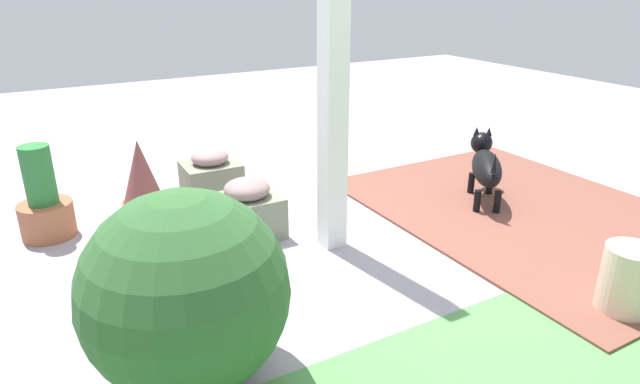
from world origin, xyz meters
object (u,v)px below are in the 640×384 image
at_px(stone_planter_near, 248,210).
at_px(terracotta_pot_spiky, 143,190).
at_px(round_shrub, 186,292).
at_px(terracotta_pot_tall, 45,205).
at_px(dog, 486,165).
at_px(stone_planter_nearest, 212,180).
at_px(porch_pillar, 333,60).
at_px(ceramic_urn, 628,281).

xyz_separation_m(stone_planter_near, terracotta_pot_spiky, (0.54, -0.36, 0.11)).
bearing_deg(round_shrub, terracotta_pot_tall, -77.38).
distance_m(stone_planter_near, round_shrub, 1.32).
bearing_deg(dog, terracotta_pot_spiky, -17.12).
relative_size(stone_planter_nearest, terracotta_pot_tall, 0.71).
bearing_deg(porch_pillar, dog, -178.16).
height_order(stone_planter_nearest, ceramic_urn, stone_planter_nearest).
height_order(stone_planter_near, terracotta_pot_spiky, terracotta_pot_spiky).
height_order(round_shrub, terracotta_pot_spiky, round_shrub).
bearing_deg(porch_pillar, stone_planter_nearest, -65.76).
xyz_separation_m(stone_planter_nearest, terracotta_pot_tall, (1.05, -0.03, 0.02)).
height_order(stone_planter_near, terracotta_pot_tall, terracotta_pot_tall).
distance_m(terracotta_pot_spiky, dog, 2.29).
bearing_deg(stone_planter_near, round_shrub, 57.55).
relative_size(terracotta_pot_tall, ceramic_urn, 1.72).
height_order(round_shrub, dog, round_shrub).
bearing_deg(dog, terracotta_pot_tall, -18.58).
bearing_deg(terracotta_pot_spiky, terracotta_pot_tall, -24.24).
bearing_deg(stone_planter_near, porch_pillar, 137.60).
xyz_separation_m(stone_planter_near, ceramic_urn, (-1.24, 1.66, -0.00)).
bearing_deg(stone_planter_nearest, dog, 152.24).
relative_size(terracotta_pot_spiky, ceramic_urn, 1.77).
relative_size(stone_planter_near, round_shrub, 0.50).
bearing_deg(dog, stone_planter_near, -10.70).
xyz_separation_m(porch_pillar, ceramic_urn, (-0.85, 1.30, -0.92)).
height_order(terracotta_pot_spiky, ceramic_urn, terracotta_pot_spiky).
bearing_deg(stone_planter_nearest, porch_pillar, 114.24).
relative_size(stone_planter_near, terracotta_pot_spiky, 0.66).
xyz_separation_m(stone_planter_near, terracotta_pot_tall, (1.08, -0.61, 0.04)).
xyz_separation_m(stone_planter_nearest, terracotta_pot_spiky, (0.50, 0.21, 0.10)).
distance_m(porch_pillar, round_shrub, 1.49).
bearing_deg(round_shrub, ceramic_urn, 163.83).
relative_size(porch_pillar, round_shrub, 2.74).
xyz_separation_m(porch_pillar, round_shrub, (1.08, 0.74, -0.69)).
distance_m(round_shrub, dog, 2.48).
distance_m(dog, ceramic_urn, 1.41).
bearing_deg(terracotta_pot_tall, dog, 161.42).
bearing_deg(dog, round_shrub, 18.38).
height_order(porch_pillar, stone_planter_nearest, porch_pillar).
xyz_separation_m(round_shrub, ceramic_urn, (-1.93, 0.56, -0.23)).
xyz_separation_m(stone_planter_nearest, dog, (-1.69, 0.89, 0.09)).
bearing_deg(stone_planter_near, terracotta_pot_tall, -29.36).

